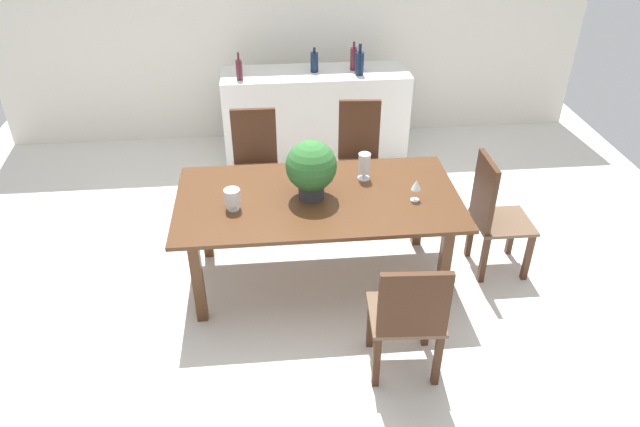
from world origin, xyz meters
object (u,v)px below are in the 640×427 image
at_px(wine_bottle_dark, 360,63).
at_px(chair_far_left, 255,159).
at_px(chair_far_right, 359,153).
at_px(wine_bottle_amber, 239,69).
at_px(dining_table, 318,207).
at_px(chair_foot_end, 493,212).
at_px(crystal_vase_center_near, 232,197).
at_px(flower_centerpiece, 311,168).
at_px(wine_glass, 416,186).
at_px(crystal_vase_left, 364,165).
at_px(wine_bottle_tall, 314,62).
at_px(kitchen_counter, 316,117).
at_px(chair_near_right, 409,316).
at_px(wine_bottle_clear, 354,59).

bearing_deg(wine_bottle_dark, chair_far_left, -140.15).
distance_m(chair_far_right, wine_bottle_amber, 1.44).
xyz_separation_m(dining_table, chair_foot_end, (1.34, 0.00, -0.13)).
relative_size(chair_far_left, crystal_vase_center_near, 6.12).
xyz_separation_m(flower_centerpiece, wine_glass, (0.73, -0.12, -0.12)).
relative_size(crystal_vase_left, wine_bottle_tall, 0.87).
bearing_deg(kitchen_counter, wine_glass, -76.40).
height_order(chair_far_left, crystal_vase_left, chair_far_left).
distance_m(chair_far_left, flower_centerpiece, 1.22).
bearing_deg(chair_foot_end, chair_near_right, 139.94).
height_order(crystal_vase_center_near, wine_bottle_amber, wine_bottle_amber).
relative_size(chair_foot_end, wine_bottle_clear, 3.43).
xyz_separation_m(chair_far_left, kitchen_counter, (0.63, 1.00, -0.05)).
distance_m(chair_far_left, chair_foot_end, 2.09).
height_order(crystal_vase_left, wine_bottle_tall, wine_bottle_tall).
bearing_deg(dining_table, kitchen_counter, 85.36).
bearing_deg(chair_near_right, wine_glass, -100.50).
height_order(flower_centerpiece, wine_bottle_tall, wine_bottle_tall).
height_order(chair_foot_end, flower_centerpiece, flower_centerpiece).
bearing_deg(wine_bottle_tall, chair_far_right, -72.67).
distance_m(chair_near_right, flower_centerpiece, 1.25).
xyz_separation_m(dining_table, crystal_vase_left, (0.37, 0.23, 0.21)).
bearing_deg(flower_centerpiece, chair_far_left, 111.60).
distance_m(wine_glass, kitchen_counter, 2.26).
bearing_deg(wine_glass, wine_bottle_clear, 93.55).
bearing_deg(kitchen_counter, dining_table, -94.64).
xyz_separation_m(kitchen_counter, wine_bottle_tall, (-0.01, 0.01, 0.58)).
xyz_separation_m(chair_far_left, wine_glass, (1.15, -1.16, 0.34)).
bearing_deg(wine_bottle_tall, crystal_vase_left, -83.32).
distance_m(crystal_vase_left, wine_bottle_amber, 1.93).
bearing_deg(chair_near_right, chair_far_right, -86.87).
bearing_deg(crystal_vase_center_near, wine_bottle_tall, 70.62).
distance_m(chair_foot_end, flower_centerpiece, 1.46).
distance_m(crystal_vase_left, wine_bottle_dark, 1.73).
distance_m(chair_near_right, chair_foot_end, 1.37).
bearing_deg(flower_centerpiece, crystal_vase_left, 28.30).
bearing_deg(chair_near_right, wine_bottle_tall, -80.97).
relative_size(crystal_vase_center_near, wine_bottle_clear, 0.55).
bearing_deg(chair_far_right, chair_near_right, -85.64).
xyz_separation_m(chair_far_right, chair_far_left, (-0.93, -0.00, -0.01)).
bearing_deg(wine_bottle_dark, dining_table, -107.04).
height_order(crystal_vase_left, wine_bottle_amber, wine_bottle_amber).
xyz_separation_m(crystal_vase_center_near, kitchen_counter, (0.77, 2.16, -0.37)).
xyz_separation_m(chair_foot_end, crystal_vase_left, (-0.97, 0.23, 0.34)).
relative_size(chair_far_right, flower_centerpiece, 2.31).
height_order(wine_glass, wine_bottle_dark, wine_bottle_dark).
relative_size(chair_far_right, crystal_vase_center_near, 6.38).
xyz_separation_m(crystal_vase_center_near, wine_bottle_tall, (0.76, 2.17, 0.21)).
relative_size(dining_table, wine_bottle_clear, 7.15).
relative_size(chair_far_right, wine_glass, 6.13).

